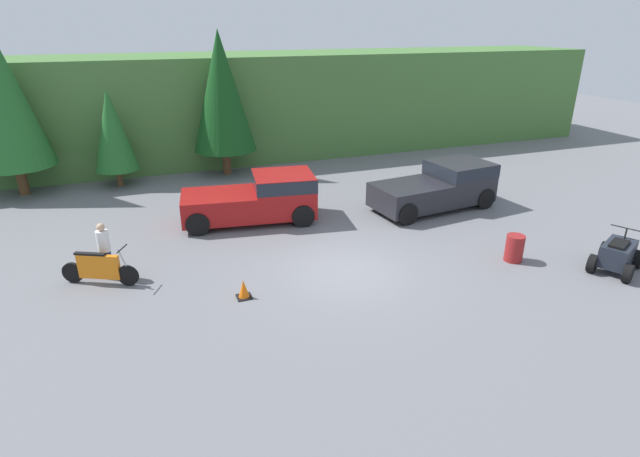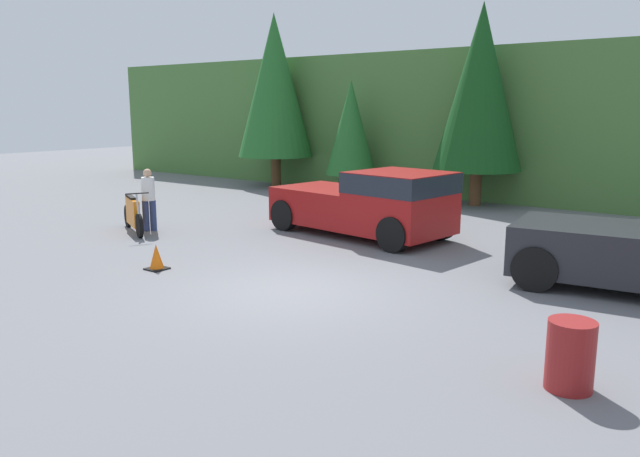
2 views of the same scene
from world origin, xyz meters
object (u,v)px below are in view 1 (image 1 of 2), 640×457
at_px(pickup_truck_red, 260,197).
at_px(rider_person, 104,248).
at_px(dirt_bike, 99,269).
at_px(steel_barrel, 514,248).
at_px(quad_atv, 617,255).
at_px(pickup_truck_second, 441,185).
at_px(traffic_cone, 244,289).

relative_size(pickup_truck_red, rider_person, 3.01).
relative_size(dirt_bike, steel_barrel, 2.45).
height_order(dirt_bike, quad_atv, quad_atv).
height_order(quad_atv, rider_person, rider_person).
relative_size(pickup_truck_second, dirt_bike, 2.46).
relative_size(pickup_truck_second, quad_atv, 2.39).
bearing_deg(steel_barrel, rider_person, 164.64).
bearing_deg(traffic_cone, steel_barrel, -4.73).
distance_m(pickup_truck_red, pickup_truck_second, 7.50).
height_order(pickup_truck_red, dirt_bike, pickup_truck_red).
height_order(pickup_truck_second, traffic_cone, pickup_truck_second).
height_order(pickup_truck_red, steel_barrel, pickup_truck_red).
relative_size(pickup_truck_red, pickup_truck_second, 0.99).
relative_size(dirt_bike, traffic_cone, 3.91).
distance_m(pickup_truck_second, quad_atv, 7.15).
bearing_deg(pickup_truck_second, steel_barrel, -103.08).
bearing_deg(dirt_bike, rider_person, 90.39).
xyz_separation_m(quad_atv, rider_person, (-14.88, 5.02, 0.46)).
xyz_separation_m(dirt_bike, steel_barrel, (12.53, -2.98, -0.06)).
relative_size(dirt_bike, rider_person, 1.23).
relative_size(rider_person, traffic_cone, 3.18).
relative_size(dirt_bike, quad_atv, 0.97).
distance_m(pickup_truck_red, quad_atv, 12.32).
bearing_deg(steel_barrel, dirt_bike, 166.60).
xyz_separation_m(traffic_cone, steel_barrel, (8.73, -0.72, 0.19)).
bearing_deg(steel_barrel, quad_atv, -32.68).
distance_m(dirt_bike, steel_barrel, 12.88).
bearing_deg(pickup_truck_second, rider_person, -178.51).
relative_size(quad_atv, traffic_cone, 4.02).
distance_m(pickup_truck_red, rider_person, 6.26).
relative_size(rider_person, steel_barrel, 1.99).
xyz_separation_m(pickup_truck_second, traffic_cone, (-9.33, -4.50, -0.72)).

